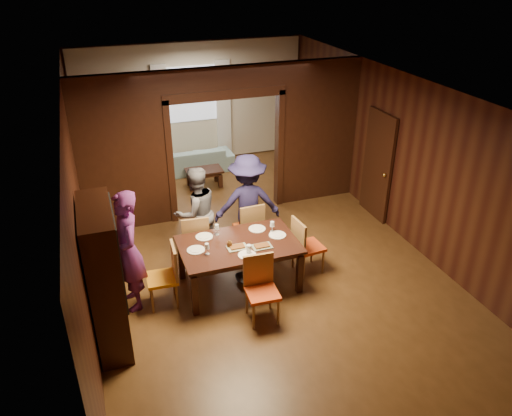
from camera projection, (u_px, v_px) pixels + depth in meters
name	position (u px, v px, depth m)	size (l,w,h in m)	color
floor	(253.00, 250.00, 8.84)	(9.00, 9.00, 0.00)	#4C2F15
ceiling	(253.00, 87.00, 7.50)	(5.50, 9.00, 0.02)	silver
room_walls	(222.00, 136.00, 9.73)	(5.52, 9.01, 2.90)	black
person_purple	(128.00, 251.00, 7.08)	(0.67, 0.44, 1.85)	#602263
person_grey	(196.00, 213.00, 8.36)	(0.79, 0.62, 1.62)	#5A585F
person_navy	(248.00, 203.00, 8.52)	(1.13, 0.65, 1.76)	#1B1739
sofa	(191.00, 160.00, 11.87)	(1.96, 0.77, 0.57)	#8BB1B6
serving_bowl	(245.00, 238.00, 7.65)	(0.33, 0.33, 0.08)	black
dining_table	(239.00, 264.00, 7.76)	(1.80, 1.12, 0.76)	black
coffee_table	(204.00, 178.00, 11.13)	(0.80, 0.50, 0.40)	black
chair_left	(162.00, 276.00, 7.29)	(0.44, 0.44, 0.97)	orange
chair_right	(309.00, 245.00, 8.07)	(0.44, 0.44, 0.97)	#DF4414
chair_far_l	(195.00, 239.00, 8.24)	(0.44, 0.44, 0.97)	#D15B13
chair_far_r	(248.00, 226.00, 8.61)	(0.44, 0.44, 0.97)	#E04F15
chair_near	(262.00, 291.00, 6.98)	(0.44, 0.44, 0.97)	#D24013
hutch	(105.00, 278.00, 6.38)	(0.40, 1.20, 2.00)	black
door_right	(378.00, 165.00, 9.57)	(0.06, 0.90, 2.10)	black
window_far	(192.00, 94.00, 11.78)	(1.20, 0.03, 1.30)	silver
curtain_left	(162.00, 116.00, 11.73)	(0.35, 0.06, 2.40)	white
curtain_right	(224.00, 110.00, 12.17)	(0.35, 0.06, 2.40)	white
plate_left	(196.00, 250.00, 7.41)	(0.27, 0.27, 0.01)	silver
plate_far_l	(204.00, 237.00, 7.75)	(0.27, 0.27, 0.01)	silver
plate_far_r	(257.00, 229.00, 7.97)	(0.27, 0.27, 0.01)	silver
plate_right	(277.00, 235.00, 7.80)	(0.27, 0.27, 0.01)	white
plate_near	(247.00, 255.00, 7.29)	(0.27, 0.27, 0.01)	white
platter_a	(237.00, 247.00, 7.46)	(0.30, 0.20, 0.04)	gray
platter_b	(262.00, 246.00, 7.49)	(0.30, 0.20, 0.04)	slate
wineglass_left	(207.00, 249.00, 7.28)	(0.08, 0.08, 0.18)	silver
wineglass_far	(217.00, 230.00, 7.78)	(0.08, 0.08, 0.18)	white
wineglass_right	(272.00, 227.00, 7.86)	(0.08, 0.08, 0.18)	white
tumbler	(249.00, 249.00, 7.31)	(0.07, 0.07, 0.14)	silver
condiment_jar	(230.00, 244.00, 7.47)	(0.08, 0.08, 0.11)	#4A2B11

